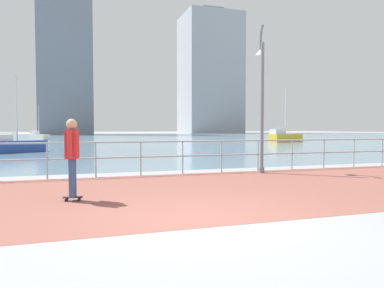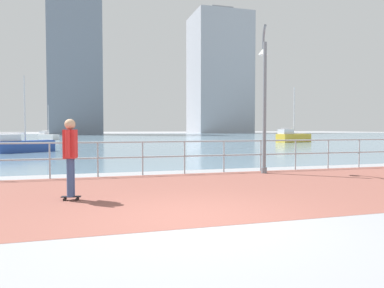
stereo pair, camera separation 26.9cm
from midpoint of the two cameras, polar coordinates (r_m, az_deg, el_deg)
The scene contains 11 objects.
ground at distance 45.82m, azimuth -15.50°, elevation 0.53°, with size 220.00×220.00×0.00m, color gray.
brick_paving at distance 8.70m, azimuth -5.35°, elevation -7.57°, with size 28.00×6.38×0.01m, color brown.
harbor_water at distance 56.61m, azimuth -15.95°, elevation 0.89°, with size 180.00×88.00×0.00m, color slate.
waterfront_railing at distance 11.73m, azimuth -8.74°, elevation -1.22°, with size 25.25×0.06×1.11m.
lamppost at distance 12.66m, azimuth 10.29°, elevation 8.05°, with size 0.47×0.78×4.98m.
skateboarder at distance 7.96m, azimuth -19.29°, elevation -1.18°, with size 0.41×0.56×1.72m.
sailboat_ivory at distance 51.62m, azimuth -23.18°, elevation 1.12°, with size 2.84×3.16×4.58m.
sailboat_navy at distance 25.06m, azimuth -26.35°, elevation -0.17°, with size 3.47×2.73×4.82m.
sailboat_gray at distance 40.40m, azimuth 14.18°, elevation 1.08°, with size 4.39×2.51×5.89m.
tower_glass at distance 95.89m, azimuth -19.36°, elevation 14.57°, with size 11.98×17.07×45.19m.
tower_beige at distance 115.25m, azimuth 2.77°, elevation 10.93°, with size 17.00×15.72×38.40m.
Camera 1 is at (-1.97, -5.72, 1.53)m, focal length 33.85 mm.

